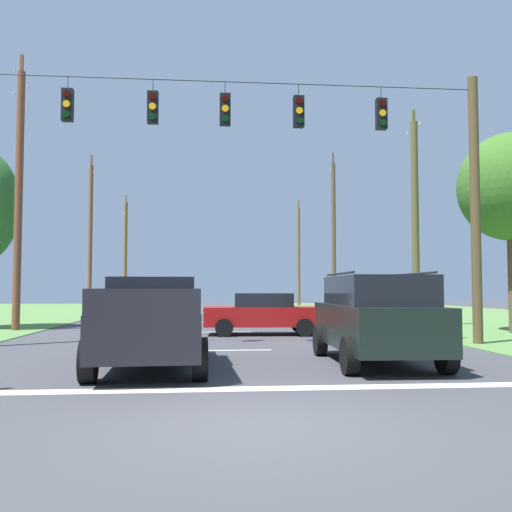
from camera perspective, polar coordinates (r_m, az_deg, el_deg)
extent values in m
plane|color=#3D3D42|center=(7.40, -0.33, -16.58)|extent=(120.00, 120.00, 0.00)
cube|color=white|center=(9.89, -1.63, -13.15)|extent=(13.25, 0.45, 0.01)
cube|color=white|center=(15.83, -3.02, -9.40)|extent=(2.50, 0.15, 0.01)
cube|color=white|center=(22.31, -3.68, -7.60)|extent=(2.50, 0.15, 0.01)
cube|color=white|center=(28.98, -4.05, -6.58)|extent=(2.50, 0.15, 0.01)
cube|color=white|center=(39.57, -4.37, -5.68)|extent=(2.50, 0.15, 0.01)
cube|color=white|center=(45.88, -4.50, -5.34)|extent=(2.50, 0.15, 0.01)
cylinder|color=brown|center=(18.76, 21.10, 4.38)|extent=(0.30, 0.30, 8.24)
cylinder|color=black|center=(17.76, -3.87, 17.02)|extent=(15.83, 0.02, 0.02)
cylinder|color=black|center=(18.13, -18.30, 16.13)|extent=(0.02, 0.02, 0.37)
cube|color=black|center=(17.92, -18.34, 14.14)|extent=(0.32, 0.24, 0.95)
cylinder|color=#310503|center=(17.88, -18.43, 15.17)|extent=(0.20, 0.04, 0.20)
cylinder|color=orange|center=(17.79, -18.45, 14.25)|extent=(0.20, 0.04, 0.20)
cylinder|color=black|center=(17.70, -18.46, 13.33)|extent=(0.20, 0.04, 0.20)
cylinder|color=black|center=(17.75, -10.26, 16.44)|extent=(0.02, 0.02, 0.37)
cube|color=black|center=(17.54, -10.28, 14.41)|extent=(0.32, 0.24, 0.95)
cylinder|color=#310503|center=(17.50, -10.31, 15.46)|extent=(0.20, 0.04, 0.20)
cylinder|color=orange|center=(17.41, -10.33, 14.53)|extent=(0.20, 0.04, 0.20)
cylinder|color=black|center=(17.32, -10.34, 13.58)|extent=(0.20, 0.04, 0.20)
cylinder|color=black|center=(17.70, -3.11, 16.45)|extent=(0.02, 0.02, 0.37)
cube|color=black|center=(17.49, -3.11, 14.41)|extent=(0.32, 0.24, 0.95)
cylinder|color=#310503|center=(17.45, -3.09, 15.48)|extent=(0.20, 0.04, 0.20)
cylinder|color=orange|center=(17.35, -3.10, 14.54)|extent=(0.20, 0.04, 0.20)
cylinder|color=black|center=(17.27, -3.10, 13.59)|extent=(0.20, 0.04, 0.20)
cylinder|color=black|center=(17.91, 4.28, 16.21)|extent=(0.02, 0.02, 0.37)
cube|color=black|center=(17.70, 4.28, 14.20)|extent=(0.32, 0.24, 0.95)
cylinder|color=#310503|center=(17.66, 4.36, 15.25)|extent=(0.20, 0.04, 0.20)
cylinder|color=orange|center=(17.57, 4.36, 14.32)|extent=(0.20, 0.04, 0.20)
cylinder|color=black|center=(17.48, 4.37, 13.38)|extent=(0.20, 0.04, 0.20)
cylinder|color=black|center=(18.49, 12.41, 15.65)|extent=(0.02, 0.02, 0.37)
cube|color=black|center=(18.29, 12.43, 13.70)|extent=(0.32, 0.24, 0.95)
cylinder|color=#310503|center=(18.25, 12.56, 14.70)|extent=(0.20, 0.04, 0.20)
cylinder|color=orange|center=(18.16, 12.57, 13.80)|extent=(0.20, 0.04, 0.20)
cylinder|color=black|center=(18.07, 12.58, 12.89)|extent=(0.20, 0.04, 0.20)
cube|color=black|center=(12.52, -10.53, -7.22)|extent=(2.21, 5.47, 0.85)
cube|color=black|center=(13.13, -10.34, -3.65)|extent=(1.92, 1.97, 0.70)
cube|color=black|center=(11.24, -15.66, -4.30)|extent=(0.19, 2.38, 0.45)
cube|color=black|center=(11.13, -6.01, -4.41)|extent=(0.19, 2.38, 0.45)
cube|color=black|center=(9.84, -11.30, -4.53)|extent=(1.96, 0.18, 0.45)
cylinder|color=black|center=(14.46, -14.16, -8.32)|extent=(0.31, 0.81, 0.80)
cylinder|color=black|center=(14.37, -6.13, -8.43)|extent=(0.31, 0.81, 0.80)
cylinder|color=black|center=(10.84, -16.44, -10.03)|extent=(0.31, 0.81, 0.80)
cylinder|color=black|center=(10.72, -5.64, -10.22)|extent=(0.31, 0.81, 0.80)
cube|color=black|center=(13.27, 11.86, -6.85)|extent=(2.07, 4.85, 0.95)
cube|color=black|center=(13.09, 12.00, -3.39)|extent=(1.88, 3.25, 0.65)
cylinder|color=black|center=(12.89, 8.34, -1.76)|extent=(0.12, 2.72, 0.05)
cylinder|color=black|center=(13.35, 15.49, -1.73)|extent=(0.12, 2.72, 0.05)
cylinder|color=black|center=(14.67, 6.43, -8.40)|extent=(0.28, 0.77, 0.76)
cylinder|color=black|center=(15.14, 13.79, -8.17)|extent=(0.28, 0.77, 0.76)
cylinder|color=black|center=(11.49, 9.36, -9.82)|extent=(0.28, 0.77, 0.76)
cylinder|color=black|center=(12.08, 18.53, -9.37)|extent=(0.28, 0.77, 0.76)
cube|color=silver|center=(27.54, -12.03, -5.31)|extent=(2.04, 4.39, 0.70)
cube|color=black|center=(27.52, -12.02, -4.06)|extent=(1.73, 2.19, 0.50)
cylinder|color=black|center=(26.01, -10.62, -6.22)|extent=(0.26, 0.65, 0.64)
cylinder|color=black|center=(26.34, -14.52, -6.14)|extent=(0.26, 0.65, 0.64)
cylinder|color=black|center=(28.82, -9.78, -5.93)|extent=(0.26, 0.65, 0.64)
cylinder|color=black|center=(29.11, -13.31, -5.87)|extent=(0.26, 0.65, 0.64)
cube|color=maroon|center=(21.02, 0.75, -6.05)|extent=(4.40, 2.05, 0.70)
cube|color=black|center=(21.00, 0.74, -4.42)|extent=(2.19, 1.74, 0.50)
cylinder|color=black|center=(22.04, 4.35, -6.82)|extent=(0.65, 0.26, 0.64)
cylinder|color=black|center=(20.26, 4.91, -7.14)|extent=(0.65, 0.26, 0.64)
cylinder|color=black|center=(21.92, -3.10, -6.85)|extent=(0.65, 0.26, 0.64)
cylinder|color=black|center=(20.12, -3.20, -7.17)|extent=(0.65, 0.26, 0.64)
cube|color=black|center=(25.68, 11.07, -5.48)|extent=(4.40, 2.05, 0.70)
cube|color=black|center=(25.66, 11.06, -4.14)|extent=(2.19, 1.74, 0.50)
cylinder|color=black|center=(27.04, 13.28, -6.08)|extent=(0.65, 0.26, 0.64)
cylinder|color=black|center=(25.38, 14.80, -6.25)|extent=(0.65, 0.26, 0.64)
cylinder|color=black|center=(26.12, 7.46, -6.24)|extent=(0.65, 0.26, 0.64)
cylinder|color=black|center=(24.39, 8.63, -6.45)|extent=(0.65, 0.26, 0.64)
cylinder|color=brown|center=(25.89, 15.65, 3.13)|extent=(0.32, 0.32, 9.04)
cube|color=brown|center=(26.65, 15.52, 11.97)|extent=(0.12, 0.12, 1.88)
cylinder|color=#B2B7BC|center=(27.36, 14.94, 11.82)|extent=(0.08, 0.08, 0.12)
cylinder|color=#B2B7BC|center=(26.01, 16.11, 12.63)|extent=(0.08, 0.08, 0.12)
cylinder|color=brown|center=(41.54, 7.78, 1.92)|extent=(0.31, 0.31, 10.81)
cube|color=brown|center=(42.28, 7.73, 8.68)|extent=(0.12, 0.12, 2.28)
cylinder|color=#B2B7BC|center=(43.17, 7.46, 8.60)|extent=(0.08, 0.08, 0.12)
cylinder|color=#B2B7BC|center=(41.43, 8.02, 9.10)|extent=(0.08, 0.08, 0.12)
cylinder|color=brown|center=(56.59, 4.30, 0.10)|extent=(0.29, 0.29, 9.94)
cube|color=brown|center=(57.04, 4.28, 4.69)|extent=(0.12, 0.12, 1.84)
cylinder|color=#B2B7BC|center=(57.77, 4.16, 4.70)|extent=(0.08, 0.08, 0.12)
cylinder|color=#B2B7BC|center=(56.34, 4.40, 4.91)|extent=(0.08, 0.08, 0.12)
cylinder|color=brown|center=(25.04, -22.67, 5.23)|extent=(0.31, 0.31, 10.56)
cube|color=brown|center=(26.18, -22.43, 15.86)|extent=(0.12, 0.12, 2.20)
cylinder|color=#B2B7BC|center=(27.01, -21.85, 15.52)|extent=(0.08, 0.08, 0.12)
cylinder|color=#B2B7BC|center=(25.43, -23.03, 16.74)|extent=(0.08, 0.08, 0.12)
cube|color=brown|center=(25.91, -22.47, 13.98)|extent=(0.12, 0.12, 2.07)
cylinder|color=#B2B7BC|center=(26.70, -21.92, 13.72)|extent=(0.08, 0.08, 0.12)
cylinder|color=#B2B7BC|center=(25.19, -23.04, 14.78)|extent=(0.08, 0.08, 0.12)
cylinder|color=brown|center=(41.65, -16.25, 1.71)|extent=(0.28, 0.28, 10.38)
cube|color=brown|center=(42.32, -16.15, 8.18)|extent=(0.12, 0.12, 2.28)
cylinder|color=#B2B7BC|center=(43.22, -15.91, 8.10)|extent=(0.08, 0.08, 0.12)
cylinder|color=#B2B7BC|center=(41.46, -16.38, 8.59)|extent=(0.08, 0.08, 0.12)
cylinder|color=brown|center=(57.29, -12.94, 0.23)|extent=(0.33, 0.33, 10.14)
cube|color=brown|center=(57.76, -12.88, 4.86)|extent=(0.12, 0.12, 2.20)
cylinder|color=#B2B7BC|center=(58.63, -12.76, 4.85)|extent=(0.08, 0.08, 0.12)
cylinder|color=#B2B7BC|center=(56.91, -12.99, 5.10)|extent=(0.08, 0.08, 0.12)
cube|color=brown|center=(57.64, -12.89, 3.97)|extent=(0.12, 0.12, 2.29)
cylinder|color=#B2B7BC|center=(58.55, -12.77, 3.98)|extent=(0.08, 0.08, 0.12)
cylinder|color=#B2B7BC|center=(56.75, -13.01, 4.21)|extent=(0.08, 0.08, 0.12)
ellipsoid|color=#376722|center=(23.90, 24.14, 6.35)|extent=(3.95, 3.95, 4.11)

